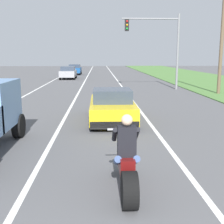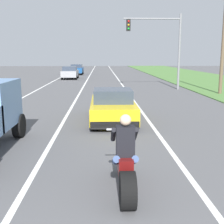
{
  "view_description": "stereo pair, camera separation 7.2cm",
  "coord_description": "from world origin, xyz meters",
  "views": [
    {
      "loc": [
        -0.27,
        -1.44,
        2.72
      ],
      "look_at": [
        0.13,
        7.59,
        1.0
      ],
      "focal_mm": 47.47,
      "sensor_mm": 36.0,
      "label": 1
    },
    {
      "loc": [
        -0.2,
        -1.44,
        2.72
      ],
      "look_at": [
        0.13,
        7.59,
        1.0
      ],
      "focal_mm": 47.47,
      "sensor_mm": 36.0,
      "label": 2
    }
  ],
  "objects": [
    {
      "name": "motorcycle_with_rider",
      "position": [
        0.26,
        4.08,
        0.59
      ],
      "size": [
        0.7,
        2.21,
        1.62
      ],
      "color": "black",
      "rests_on": "ground"
    },
    {
      "name": "lane_stripe_right_solid",
      "position": [
        1.8,
        20.0,
        0.0
      ],
      "size": [
        0.14,
        120.0,
        0.01
      ],
      "primitive_type": "cube",
      "color": "white",
      "rests_on": "ground"
    },
    {
      "name": "lane_stripe_centre_dashed",
      "position": [
        -1.8,
        20.0,
        0.0
      ],
      "size": [
        0.14,
        120.0,
        0.01
      ],
      "primitive_type": "cube",
      "color": "white",
      "rests_on": "ground"
    },
    {
      "name": "lane_stripe_left_solid",
      "position": [
        -5.4,
        20.0,
        0.0
      ],
      "size": [
        0.14,
        120.0,
        0.01
      ],
      "primitive_type": "cube",
      "color": "white",
      "rests_on": "ground"
    },
    {
      "name": "traffic_light_mast_near",
      "position": [
        4.7,
        22.69,
        4.0
      ],
      "size": [
        4.63,
        0.34,
        6.0
      ],
      "color": "gray",
      "rests_on": "ground"
    },
    {
      "name": "sports_car_yellow",
      "position": [
        0.28,
        10.86,
        0.63
      ],
      "size": [
        1.84,
        4.3,
        1.37
      ],
      "color": "yellow",
      "rests_on": "ground"
    },
    {
      "name": "distant_car_further_ahead",
      "position": [
        -3.78,
        42.64,
        0.77
      ],
      "size": [
        1.8,
        4.0,
        1.5
      ],
      "color": "#194C8C",
      "rests_on": "ground"
    },
    {
      "name": "utility_pole_roadside",
      "position": [
        8.31,
        19.37,
        4.13
      ],
      "size": [
        0.24,
        0.24,
        8.27
      ],
      "primitive_type": "cylinder",
      "color": "brown",
      "rests_on": "ground"
    },
    {
      "name": "distant_car_far_ahead",
      "position": [
        -3.9,
        34.19,
        0.77
      ],
      "size": [
        1.8,
        4.0,
        1.5
      ],
      "color": "#99999E",
      "rests_on": "ground"
    }
  ]
}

